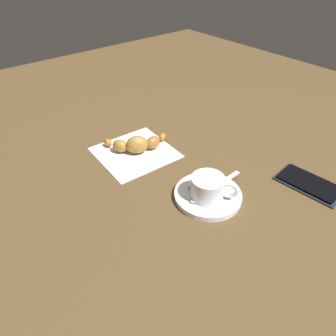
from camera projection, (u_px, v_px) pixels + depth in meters
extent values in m
plane|color=#4E3A20|center=(165.00, 170.00, 0.69)|extent=(1.80, 1.80, 0.00)
cylinder|color=white|center=(208.00, 195.00, 0.61)|extent=(0.14, 0.14, 0.01)
cylinder|color=white|center=(209.00, 187.00, 0.59)|extent=(0.07, 0.07, 0.05)
cylinder|color=black|center=(209.00, 187.00, 0.59)|extent=(0.05, 0.05, 0.00)
torus|color=white|center=(229.00, 190.00, 0.58)|extent=(0.03, 0.03, 0.04)
cube|color=silver|center=(220.00, 184.00, 0.63)|extent=(0.01, 0.12, 0.00)
ellipsoid|color=silver|center=(196.00, 199.00, 0.59)|extent=(0.02, 0.03, 0.01)
cube|color=tan|center=(204.00, 184.00, 0.63)|extent=(0.03, 0.07, 0.01)
cube|color=silver|center=(135.00, 152.00, 0.74)|extent=(0.18, 0.18, 0.00)
ellipsoid|color=#A76326|center=(108.00, 143.00, 0.75)|extent=(0.02, 0.02, 0.02)
ellipsoid|color=olive|center=(120.00, 146.00, 0.73)|extent=(0.05, 0.04, 0.03)
ellipsoid|color=olive|center=(137.00, 145.00, 0.72)|extent=(0.06, 0.06, 0.04)
ellipsoid|color=#995F28|center=(153.00, 142.00, 0.74)|extent=(0.03, 0.04, 0.03)
ellipsoid|color=#A16B24|center=(162.00, 137.00, 0.77)|extent=(0.03, 0.03, 0.02)
cube|color=#1D2233|center=(309.00, 184.00, 0.65)|extent=(0.14, 0.08, 0.01)
cube|color=black|center=(310.00, 182.00, 0.64)|extent=(0.13, 0.08, 0.00)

